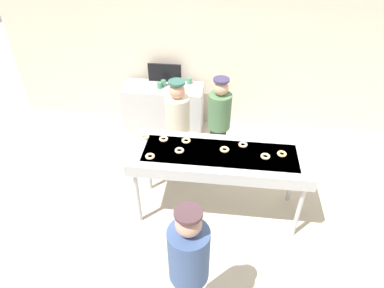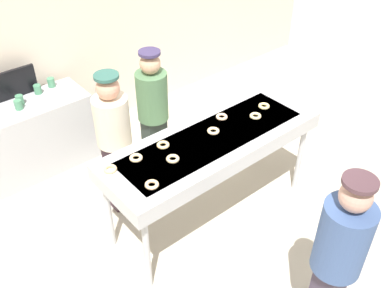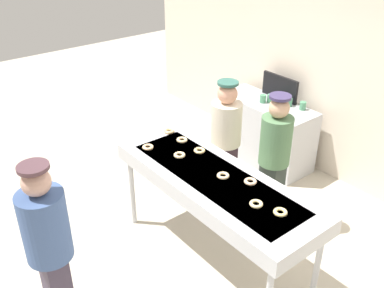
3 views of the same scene
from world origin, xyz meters
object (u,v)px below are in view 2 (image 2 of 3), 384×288
worker_assistant (153,111)px  menu_display (10,85)px  plain_donut_2 (255,116)px  plain_donut_6 (136,158)px  plain_donut_8 (213,131)px  paper_cup_0 (38,89)px  fryer_conveyor (212,144)px  plain_donut_1 (222,117)px  paper_cup_1 (18,105)px  prep_counter (31,138)px  plain_donut_5 (173,159)px  plain_donut_0 (163,145)px  plain_donut_7 (264,106)px  plain_donut_4 (152,185)px  paper_cup_3 (20,100)px  plain_donut_3 (110,169)px  customer_waiting (338,254)px  worker_baker (114,137)px  paper_cup_2 (51,82)px

worker_assistant → menu_display: 1.64m
plain_donut_2 → plain_donut_6: size_ratio=1.00×
plain_donut_8 → paper_cup_0: 2.20m
fryer_conveyor → paper_cup_0: 2.22m
plain_donut_1 → paper_cup_1: plain_donut_1 is taller
fryer_conveyor → prep_counter: size_ratio=1.58×
fryer_conveyor → plain_donut_1: bearing=32.6°
prep_counter → plain_donut_2: bearing=-49.7°
fryer_conveyor → plain_donut_5: 0.51m
plain_donut_0 → plain_donut_7: (1.20, -0.13, 0.00)m
plain_donut_4 → prep_counter: size_ratio=0.08×
paper_cup_3 → plain_donut_3: bearing=-87.0°
plain_donut_2 → paper_cup_1: bearing=131.7°
paper_cup_0 → paper_cup_1: same height
plain_donut_6 → menu_display: (-0.35, 1.97, 0.01)m
worker_assistant → prep_counter: (-1.04, 1.02, -0.46)m
plain_donut_6 → paper_cup_1: size_ratio=1.08×
paper_cup_1 → customer_waiting: bearing=-74.5°
customer_waiting → fryer_conveyor: bearing=71.5°
plain_donut_0 → plain_donut_7: bearing=-6.3°
plain_donut_0 → plain_donut_5: 0.22m
paper_cup_0 → paper_cup_3: size_ratio=1.00×
plain_donut_0 → paper_cup_3: plain_donut_0 is taller
plain_donut_0 → plain_donut_8: size_ratio=1.00×
prep_counter → plain_donut_1: bearing=-51.6°
worker_assistant → customer_waiting: (-0.14, -2.45, 0.05)m
plain_donut_6 → plain_donut_7: size_ratio=1.00×
plain_donut_7 → paper_cup_0: size_ratio=1.08×
plain_donut_2 → plain_donut_3: same height
plain_donut_3 → worker_baker: size_ratio=0.07×
plain_donut_4 → customer_waiting: size_ratio=0.07×
paper_cup_2 → worker_baker: bearing=-89.7°
worker_assistant → customer_waiting: customer_waiting is taller
plain_donut_5 → fryer_conveyor: bearing=3.8°
plain_donut_5 → plain_donut_7: same height
paper_cup_0 → paper_cup_3: bearing=-159.6°
plain_donut_5 → prep_counter: size_ratio=0.08×
plain_donut_2 → customer_waiting: size_ratio=0.07×
plain_donut_5 → customer_waiting: (0.31, -1.52, -0.09)m
plain_donut_6 → paper_cup_1: 1.74m
plain_donut_2 → plain_donut_5: (-1.06, -0.01, 0.00)m
menu_display → paper_cup_3: bearing=-87.9°
plain_donut_7 → customer_waiting: (-0.95, -1.60, -0.09)m
plain_donut_3 → prep_counter: plain_donut_3 is taller
paper_cup_1 → paper_cup_3: bearing=60.0°
fryer_conveyor → plain_donut_5: plain_donut_5 is taller
plain_donut_4 → paper_cup_2: (0.19, 2.30, -0.10)m
paper_cup_0 → plain_donut_8: bearing=-66.0°
fryer_conveyor → customer_waiting: size_ratio=1.35×
plain_donut_7 → worker_baker: size_ratio=0.07×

